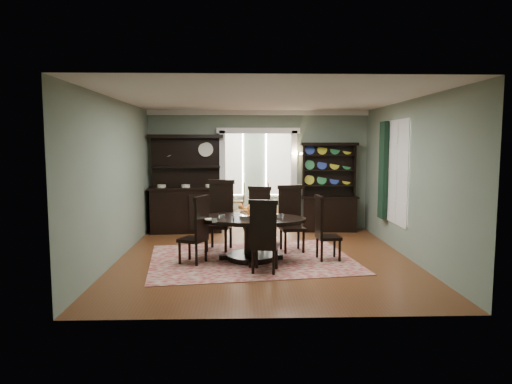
% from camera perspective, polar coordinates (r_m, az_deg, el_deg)
% --- Properties ---
extents(room, '(5.51, 6.01, 3.01)m').
position_cam_1_polar(room, '(8.57, 1.00, 2.05)').
color(room, brown).
rests_on(room, ground).
extents(parlor, '(3.51, 3.50, 3.01)m').
position_cam_1_polar(parlor, '(14.05, -0.09, 3.36)').
color(parlor, brown).
rests_on(parlor, ground).
extents(doorway_trim, '(2.08, 0.25, 2.57)m').
position_cam_1_polar(doorway_trim, '(11.52, 0.28, 3.28)').
color(doorway_trim, silver).
rests_on(doorway_trim, floor).
extents(right_window, '(0.15, 1.47, 2.12)m').
position_cam_1_polar(right_window, '(9.94, 16.45, 2.49)').
color(right_window, white).
rests_on(right_window, wall_right).
extents(wall_sconce, '(0.27, 0.21, 0.21)m').
position_cam_1_polar(wall_sconce, '(11.43, 5.09, 4.60)').
color(wall_sconce, gold).
rests_on(wall_sconce, back_wall_right).
extents(rug, '(4.10, 3.32, 0.01)m').
position_cam_1_polar(rug, '(8.72, -0.55, -8.35)').
color(rug, maroon).
rests_on(rug, floor).
extents(dining_table, '(2.25, 2.21, 0.81)m').
position_cam_1_polar(dining_table, '(8.55, -0.63, -4.82)').
color(dining_table, black).
rests_on(dining_table, rug).
extents(centerpiece, '(1.47, 0.94, 0.24)m').
position_cam_1_polar(centerpiece, '(8.40, -1.10, -2.82)').
color(centerpiece, white).
rests_on(centerpiece, dining_table).
extents(chair_far_left, '(0.63, 0.61, 1.44)m').
position_cam_1_polar(chair_far_left, '(9.43, -4.49, -2.63)').
color(chair_far_left, black).
rests_on(chair_far_left, rug).
extents(chair_far_mid, '(0.59, 0.58, 1.29)m').
position_cam_1_polar(chair_far_mid, '(9.51, 0.30, -3.01)').
color(chair_far_mid, black).
rests_on(chair_far_mid, rug).
extents(chair_far_right, '(0.56, 0.54, 1.34)m').
position_cam_1_polar(chair_far_right, '(9.31, 4.37, -3.06)').
color(chair_far_right, black).
rests_on(chair_far_right, rug).
extents(chair_end_left, '(0.59, 0.60, 1.25)m').
position_cam_1_polar(chair_end_left, '(8.31, -7.31, -4.53)').
color(chair_end_left, black).
rests_on(chair_end_left, rug).
extents(chair_end_right, '(0.46, 0.49, 1.22)m').
position_cam_1_polar(chair_end_right, '(8.60, 8.40, -4.28)').
color(chair_end_right, black).
rests_on(chair_end_right, rug).
extents(chair_near, '(0.55, 0.53, 1.26)m').
position_cam_1_polar(chair_near, '(7.63, 1.00, -5.38)').
color(chair_near, black).
rests_on(chair_near, rug).
extents(sideboard, '(1.87, 0.81, 2.40)m').
position_cam_1_polar(sideboard, '(11.38, -8.71, -0.77)').
color(sideboard, black).
rests_on(sideboard, floor).
extents(welsh_dresser, '(1.43, 0.57, 2.20)m').
position_cam_1_polar(welsh_dresser, '(11.55, 9.07, -0.87)').
color(welsh_dresser, black).
rests_on(welsh_dresser, floor).
extents(parlor_table, '(0.71, 0.71, 0.65)m').
position_cam_1_polar(parlor_table, '(13.34, 0.45, -1.48)').
color(parlor_table, '#543618').
rests_on(parlor_table, parlor_floor).
extents(parlor_chair_left, '(0.44, 0.44, 1.05)m').
position_cam_1_polar(parlor_chair_left, '(13.35, -2.04, -0.90)').
color(parlor_chair_left, '#543618').
rests_on(parlor_chair_left, parlor_floor).
extents(parlor_chair_right, '(0.43, 0.43, 1.03)m').
position_cam_1_polar(parlor_chair_right, '(13.43, 2.03, -0.89)').
color(parlor_chair_right, '#543618').
rests_on(parlor_chair_right, parlor_floor).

